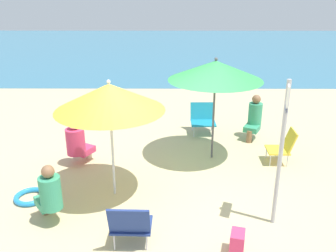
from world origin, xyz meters
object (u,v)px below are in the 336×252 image
object	(u,v)px
beach_chair_a	(203,118)
warning_sign	(283,137)
beach_chair_b	(130,224)
person_c	(49,194)
umbrella_green	(216,71)
person_b	(77,141)
umbrella_yellow	(109,97)
person_a	(254,117)
beach_chair_c	(283,146)
swim_ring	(31,197)
beach_bag	(237,243)

from	to	relation	value
beach_chair_a	warning_sign	distance (m)	3.73
beach_chair_b	person_c	size ratio (longest dim) A/B	0.73
umbrella_green	person_c	size ratio (longest dim) A/B	2.12
person_b	person_c	xyz separation A→B (m)	(0.05, -1.88, 0.01)
person_b	warning_sign	world-z (taller)	warning_sign
umbrella_yellow	person_a	world-z (taller)	umbrella_yellow
beach_chair_a	beach_chair_c	world-z (taller)	beach_chair_a
beach_chair_a	person_c	distance (m)	4.31
beach_chair_a	person_c	xyz separation A→B (m)	(-2.45, -3.55, 0.13)
umbrella_green	person_a	world-z (taller)	umbrella_green
beach_chair_a	person_a	distance (m)	1.16
person_c	person_a	bearing A→B (deg)	-84.66
person_c	warning_sign	size ratio (longest dim) A/B	0.44
beach_chair_c	person_a	xyz separation A→B (m)	(-0.31, 1.23, 0.15)
umbrella_yellow	person_c	size ratio (longest dim) A/B	2.04
umbrella_green	beach_chair_c	size ratio (longest dim) A/B	3.02
beach_chair_c	swim_ring	world-z (taller)	beach_chair_c
umbrella_yellow	beach_chair_a	bearing A→B (deg)	58.72
umbrella_green	person_a	distance (m)	1.91
warning_sign	beach_bag	xyz separation A→B (m)	(-0.64, -0.67, -1.18)
umbrella_yellow	person_c	xyz separation A→B (m)	(-0.79, -0.81, -1.17)
warning_sign	person_a	bearing A→B (deg)	99.69
warning_sign	person_b	bearing A→B (deg)	166.32
umbrella_green	beach_bag	bearing A→B (deg)	-89.49
beach_chair_a	beach_chair_b	world-z (taller)	beach_chair_b
beach_chair_a	beach_bag	size ratio (longest dim) A/B	2.13
umbrella_green	beach_chair_c	world-z (taller)	umbrella_green
beach_chair_c	person_b	distance (m)	3.91
umbrella_green	person_c	xyz separation A→B (m)	(-2.53, -2.19, -1.27)
beach_chair_c	beach_bag	world-z (taller)	beach_chair_c
beach_chair_c	person_a	world-z (taller)	person_a
umbrella_yellow	warning_sign	distance (m)	2.54
umbrella_yellow	umbrella_green	bearing A→B (deg)	38.38
beach_chair_b	person_c	world-z (taller)	person_c
beach_chair_a	person_b	xyz separation A→B (m)	(-2.50, -1.66, 0.11)
umbrella_green	beach_chair_c	xyz separation A→B (m)	(1.33, -0.22, -1.40)
person_b	person_c	distance (m)	1.88
person_a	swim_ring	world-z (taller)	person_a
beach_chair_c	swim_ring	size ratio (longest dim) A/B	1.25
person_b	swim_ring	world-z (taller)	person_b
beach_chair_a	person_a	size ratio (longest dim) A/B	0.67
beach_chair_b	beach_bag	size ratio (longest dim) A/B	2.22
beach_chair_b	beach_bag	distance (m)	1.38
beach_bag	umbrella_green	bearing A→B (deg)	90.51
umbrella_yellow	beach_chair_a	distance (m)	3.46
beach_chair_c	beach_bag	bearing A→B (deg)	65.04
person_a	warning_sign	xyz separation A→B (m)	(-0.36, -3.17, 0.84)
umbrella_green	swim_ring	size ratio (longest dim) A/B	3.77
person_c	swim_ring	world-z (taller)	person_c
warning_sign	umbrella_green	bearing A→B (deg)	123.19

